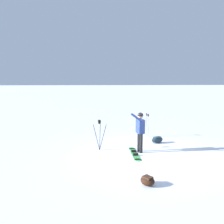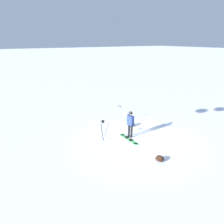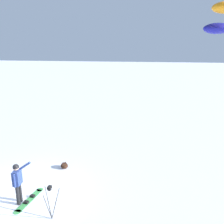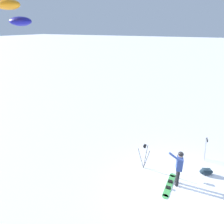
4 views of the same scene
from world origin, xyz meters
The scene contains 5 objects.
ground_plane centered at (0.00, 0.00, 0.00)m, with size 300.00×300.00×0.00m, color white.
snowboarder centered at (-0.31, 0.36, 1.09)m, with size 0.66×0.59×1.80m.
snowboard centered at (-0.58, 0.12, 0.02)m, with size 0.30×1.83×0.10m.
camera_tripod centered at (-2.06, 0.83, 0.99)m, with size 0.61×0.59×1.38m.
gear_bag_small centered at (-0.74, -2.78, 0.15)m, with size 0.57×0.59×0.28m.
Camera 3 is at (-6.19, 7.15, 6.07)m, focal length 36.05 mm.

